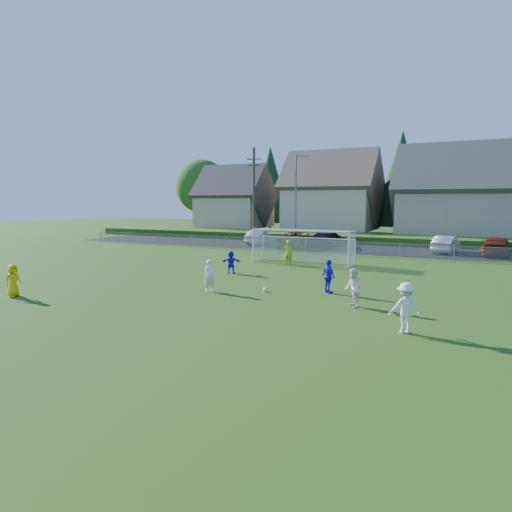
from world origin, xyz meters
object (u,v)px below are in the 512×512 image
at_px(car_b, 259,237).
at_px(car_d, 328,240).
at_px(soccer_ball, 265,290).
at_px(player_blue_a, 328,277).
at_px(player_white_a, 210,276).
at_px(goalkeeper, 288,252).
at_px(referee, 13,281).
at_px(player_white_c, 406,308).
at_px(player_blue_b, 231,262).
at_px(soccer_goal, 304,241).
at_px(car_c, 298,240).
at_px(player_white_b, 353,288).
at_px(car_f, 446,244).
at_px(car_g, 497,247).

height_order(car_b, car_d, car_d).
height_order(soccer_ball, player_blue_a, player_blue_a).
distance_m(player_white_a, goalkeeper, 10.77).
bearing_deg(referee, player_white_c, -79.18).
bearing_deg(goalkeeper, player_blue_b, 68.96).
xyz_separation_m(soccer_ball, player_blue_b, (-4.44, 4.41, 0.60)).
bearing_deg(soccer_goal, player_blue_a, -63.56).
bearing_deg(car_b, car_c, 159.40).
distance_m(player_white_b, car_d, 25.29).
relative_size(player_blue_a, car_d, 0.31).
xyz_separation_m(player_blue_a, player_blue_b, (-7.42, 3.35, -0.13)).
bearing_deg(player_white_a, player_blue_b, 73.49).
relative_size(player_blue_a, goalkeeper, 0.94).
bearing_deg(player_blue_b, car_d, -113.08).
bearing_deg(soccer_ball, car_f, 72.61).
relative_size(soccer_ball, goalkeeper, 0.12).
distance_m(goalkeeper, car_f, 16.29).
distance_m(player_blue_a, car_d, 22.35).
bearing_deg(player_white_c, car_c, -85.94).
height_order(goalkeeper, car_c, goalkeeper).
height_order(car_c, car_f, car_c).
height_order(player_blue_a, goalkeeper, goalkeeper).
distance_m(player_white_b, soccer_goal, 14.17).
bearing_deg(car_d, player_blue_a, 114.68).
distance_m(player_white_c, car_f, 27.05).
xyz_separation_m(player_blue_b, car_g, (15.49, 17.62, 0.07)).
bearing_deg(car_d, player_white_a, 100.10).
bearing_deg(car_d, car_f, -171.20).
xyz_separation_m(soccer_ball, player_white_b, (4.84, -1.42, 0.74)).
distance_m(goalkeeper, soccer_goal, 1.73).
relative_size(player_white_a, soccer_goal, 0.22).
distance_m(player_white_a, soccer_goal, 12.23).
relative_size(referee, player_white_b, 0.91).
bearing_deg(player_white_b, player_blue_a, -175.41).
bearing_deg(car_f, goalkeeper, 60.95).
xyz_separation_m(player_white_b, car_g, (6.22, 23.46, -0.07)).
xyz_separation_m(player_blue_a, car_c, (-9.29, 20.16, -0.05)).
bearing_deg(player_white_c, goalkeeper, -78.44).
distance_m(player_blue_a, car_b, 25.72).
height_order(player_white_b, car_c, player_white_b).
bearing_deg(car_f, soccer_goal, 59.69).
bearing_deg(player_white_a, soccer_ball, -9.88).
distance_m(player_blue_b, car_g, 23.46).
bearing_deg(car_d, car_b, 6.95).
height_order(soccer_ball, car_f, car_f).
xyz_separation_m(car_b, car_c, (4.89, -1.30, 0.06)).
bearing_deg(car_g, player_blue_a, 75.12).
bearing_deg(car_d, car_g, -173.91).
bearing_deg(player_white_b, player_blue_b, -154.38).
height_order(referee, player_blue_b, referee).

